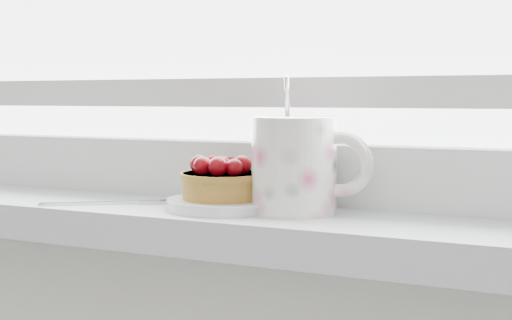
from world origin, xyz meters
The scene contains 4 objects.
saucer centered at (-0.01, 1.88, 0.95)m, with size 0.12×0.12×0.01m, color white.
raspberry_tart centered at (-0.01, 1.88, 0.97)m, with size 0.09×0.09×0.05m.
floral_mug centered at (0.08, 1.89, 0.99)m, with size 0.14×0.10×0.15m.
fork centered at (-0.14, 1.86, 0.94)m, with size 0.15×0.11×0.00m.
Camera 1 is at (0.36, 1.18, 1.06)m, focal length 50.00 mm.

